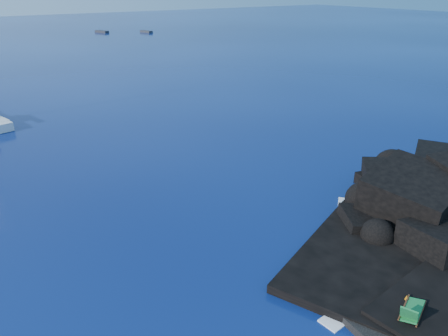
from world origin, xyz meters
The scene contains 8 objects.
beach centered at (4.50, 0.50, 0.00)m, with size 8.50×6.00×0.70m, color black.
surf_foam centered at (5.00, 5.00, 0.00)m, with size 10.00×8.00×0.06m, color white, non-canonical shape.
deck_chair centered at (2.69, 0.88, 0.98)m, with size 1.83×0.80×1.26m, color #186C32, non-canonical shape.
towel centered at (3.10, 0.10, 0.37)m, with size 1.70×0.80×0.04m, color silver.
sunbather centered at (3.10, 0.10, 0.51)m, with size 1.61×0.44×0.24m, color tan, non-canonical shape.
marker_cone centered at (3.19, 1.49, 0.60)m, with size 0.33×0.33×0.50m, color #CE730A.
distant_boat_a centered at (31.50, 116.51, 0.00)m, with size 1.36×4.37×0.58m, color #27272C.
distant_boat_b centered at (41.77, 109.84, 0.00)m, with size 1.29×4.16×0.55m, color #2B2B30.
Camera 1 is at (-11.39, -6.30, 12.88)m, focal length 35.00 mm.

